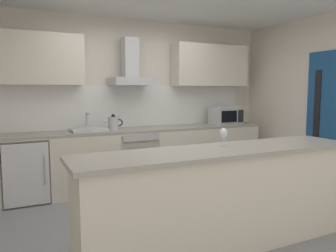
% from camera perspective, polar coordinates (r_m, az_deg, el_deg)
% --- Properties ---
extents(ground, '(5.90, 4.58, 0.02)m').
position_cam_1_polar(ground, '(3.96, 2.15, -15.96)').
color(ground, gray).
extents(wall_back, '(5.90, 0.12, 2.60)m').
position_cam_1_polar(wall_back, '(5.38, -7.08, 4.21)').
color(wall_back, silver).
rests_on(wall_back, ground).
extents(wall_right, '(0.12, 4.58, 2.60)m').
position_cam_1_polar(wall_right, '(5.33, 26.86, 3.57)').
color(wall_right, silver).
rests_on(wall_right, ground).
extents(backsplash_tile, '(4.16, 0.02, 0.66)m').
position_cam_1_polar(backsplash_tile, '(5.31, -6.82, 3.43)').
color(backsplash_tile, white).
extents(counter_back, '(4.31, 0.60, 0.90)m').
position_cam_1_polar(counter_back, '(5.12, -5.58, -5.47)').
color(counter_back, beige).
rests_on(counter_back, ground).
extents(counter_island, '(2.81, 0.64, 0.95)m').
position_cam_1_polar(counter_island, '(3.19, 9.37, -12.22)').
color(counter_island, beige).
rests_on(counter_island, ground).
extents(upper_cabinets, '(4.25, 0.32, 0.70)m').
position_cam_1_polar(upper_cabinets, '(5.17, -6.34, 10.90)').
color(upper_cabinets, beige).
extents(side_door, '(0.08, 0.85, 2.05)m').
position_cam_1_polar(side_door, '(5.26, 26.51, 0.58)').
color(side_door, navy).
rests_on(side_door, ground).
extents(oven, '(0.60, 0.62, 0.80)m').
position_cam_1_polar(oven, '(5.08, -5.82, -5.44)').
color(oven, slate).
rests_on(oven, ground).
extents(refrigerator, '(0.58, 0.60, 0.85)m').
position_cam_1_polar(refrigerator, '(4.80, -23.54, -7.05)').
color(refrigerator, white).
rests_on(refrigerator, ground).
extents(microwave, '(0.50, 0.38, 0.30)m').
position_cam_1_polar(microwave, '(5.75, 9.99, 1.79)').
color(microwave, '#B7BABC').
rests_on(microwave, counter_back).
extents(sink, '(0.50, 0.40, 0.26)m').
position_cam_1_polar(sink, '(4.83, -13.60, -0.56)').
color(sink, silver).
rests_on(sink, counter_back).
extents(kettle, '(0.29, 0.15, 0.24)m').
position_cam_1_polar(kettle, '(4.87, -9.47, 0.49)').
color(kettle, '#B7BABC').
rests_on(kettle, counter_back).
extents(range_hood, '(0.62, 0.45, 0.72)m').
position_cam_1_polar(range_hood, '(5.11, -6.49, 9.58)').
color(range_hood, '#B7BABC').
extents(wine_glass, '(0.08, 0.08, 0.18)m').
position_cam_1_polar(wine_glass, '(3.16, 9.63, -1.35)').
color(wine_glass, silver).
rests_on(wine_glass, counter_island).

